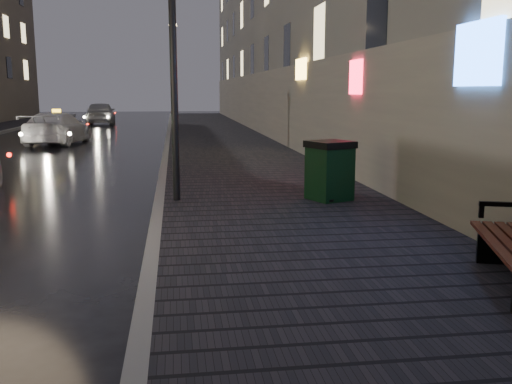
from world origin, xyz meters
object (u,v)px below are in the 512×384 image
taxi_mid (57,128)px  car_far (101,113)px  lamp_far (174,64)px  lamp_near (173,26)px  trash_bin (330,170)px

taxi_mid → car_far: bearing=-82.5°
lamp_far → car_far: (-5.02, 13.10, -2.72)m
lamp_near → trash_bin: lamp_near is taller
taxi_mid → car_far: (0.02, 14.63, 0.09)m
taxi_mid → lamp_far: bearing=-155.6°
trash_bin → lamp_far: bearing=77.4°
lamp_far → car_far: size_ratio=1.16×
lamp_near → trash_bin: (3.00, -0.38, -2.75)m
trash_bin → taxi_mid: size_ratio=0.25×
lamp_near → lamp_far: size_ratio=1.00×
lamp_far → taxi_mid: bearing=-163.1°
lamp_far → taxi_mid: lamp_far is taller
lamp_far → taxi_mid: (-5.04, -1.53, -2.80)m
trash_bin → car_far: car_far is taller
lamp_near → lamp_far: 16.00m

